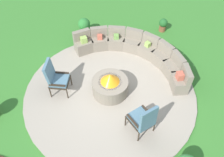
# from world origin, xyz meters

# --- Properties ---
(ground_plane) EXTENTS (24.00, 24.00, 0.00)m
(ground_plane) POSITION_xyz_m (0.00, 0.00, 0.00)
(ground_plane) COLOR #387A2D
(patio_circle) EXTENTS (5.22, 5.22, 0.06)m
(patio_circle) POSITION_xyz_m (0.00, 0.00, 0.03)
(patio_circle) COLOR #9E9384
(patio_circle) RESTS_ON ground_plane
(fire_pit) EXTENTS (1.08, 1.08, 0.76)m
(fire_pit) POSITION_xyz_m (0.00, 0.00, 0.36)
(fire_pit) COLOR gray
(fire_pit) RESTS_ON patio_circle
(curved_stone_bench) EXTENTS (4.11, 1.97, 0.80)m
(curved_stone_bench) POSITION_xyz_m (0.39, 1.68, 0.37)
(curved_stone_bench) COLOR gray
(curved_stone_bench) RESTS_ON patio_circle
(lounge_chair_front_left) EXTENTS (0.67, 0.66, 1.15)m
(lounge_chair_front_left) POSITION_xyz_m (-1.53, -0.40, 0.64)
(lounge_chair_front_left) COLOR #2D2319
(lounge_chair_front_left) RESTS_ON patio_circle
(lounge_chair_front_right) EXTENTS (0.82, 0.83, 1.09)m
(lounge_chair_front_right) POSITION_xyz_m (1.19, -1.04, 0.61)
(lounge_chair_front_right) COLOR #2D2319
(lounge_chair_front_right) RESTS_ON patio_circle
(potted_plant_0) EXTENTS (0.33, 0.33, 0.54)m
(potted_plant_0) POSITION_xyz_m (1.06, 3.66, 0.30)
(potted_plant_0) COLOR brown
(potted_plant_0) RESTS_ON ground_plane
(potted_plant_1) EXTENTS (0.46, 0.46, 0.67)m
(potted_plant_1) POSITION_xyz_m (-1.83, 2.62, 0.36)
(potted_plant_1) COLOR #605B56
(potted_plant_1) RESTS_ON ground_plane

